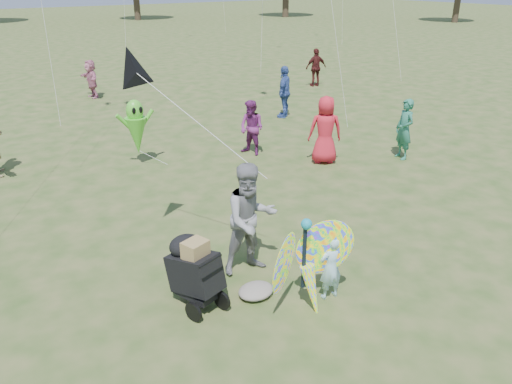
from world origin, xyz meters
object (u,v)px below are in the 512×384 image
Objects in this scene: crowd_c at (284,92)px; alien_kite at (137,129)px; jogging_stroller at (193,267)px; crowd_a at (325,130)px; crowd_j at (91,79)px; crowd_h at (316,67)px; adult_man at (251,219)px; butterfly_kite at (307,266)px; child_girl at (331,267)px; crowd_e at (252,128)px; crowd_f at (404,129)px.

alien_kite is at bearing -22.24° from crowd_c.
crowd_c is 10.99m from jogging_stroller.
jogging_stroller is (-5.81, -3.50, -0.27)m from crowd_a.
crowd_c is at bearing 14.90° from alien_kite.
crowd_j is 14.99m from jogging_stroller.
crowd_j is at bearing -7.49° from crowd_h.
adult_man reaches higher than butterfly_kite.
crowd_c is 10.98m from butterfly_kite.
child_girl is at bearing -89.61° from alien_kite.
crowd_j is at bearing -94.08° from crowd_c.
crowd_j is at bearing -86.36° from child_girl.
crowd_j is at bearing 79.27° from alien_kite.
crowd_j is 15.84m from butterfly_kite.
alien_kite reaches higher than butterfly_kite.
adult_man is at bearing -10.08° from crowd_j.
alien_kite is at bearing 39.39° from crowd_h.
alien_kite is (0.50, 5.86, 0.02)m from adult_man.
alien_kite reaches higher than child_girl.
crowd_f is at bearing 33.31° from crowd_e.
crowd_f is (6.00, 3.60, 0.29)m from child_girl.
crowd_e is 6.89m from jogging_stroller.
crowd_h is at bearing -179.84° from crowd_c.
jogging_stroller is at bearing -57.87° from crowd_f.
crowd_c is at bearing 31.33° from crowd_j.
crowd_a reaches higher than crowd_j.
child_girl is at bearing -44.87° from crowd_f.
crowd_h is at bearing 53.94° from adult_man.
crowd_f reaches higher than crowd_j.
adult_man is at bearing 58.58° from crowd_h.
crowd_e is 0.93× the size of crowd_f.
crowd_h is at bearing 48.12° from butterfly_kite.
child_girl is 0.59× the size of crowd_c.
adult_man is 1.29m from jogging_stroller.
crowd_j reaches higher than jogging_stroller.
butterfly_kite is at bearing 10.53° from child_girl.
crowd_a is at bearing 45.39° from butterfly_kite.
crowd_f is at bearing 76.55° from crowd_h.
crowd_f reaches higher than butterfly_kite.
butterfly_kite is at bearing -46.71° from crowd_f.
crowd_j is at bearing -145.67° from crowd_f.
crowd_h is 1.47× the size of jogging_stroller.
crowd_c reaches higher than crowd_h.
crowd_h reaches higher than crowd_f.
crowd_c reaches higher than crowd_f.
crowd_e is at bearing -18.98° from alien_kite.
crowd_c is (6.58, 7.48, -0.07)m from adult_man.
adult_man is at bearing -51.92° from crowd_e.
crowd_c is (1.98, 4.24, 0.00)m from crowd_a.
adult_man reaches higher than crowd_h.
child_girl is 0.70× the size of crowd_j.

